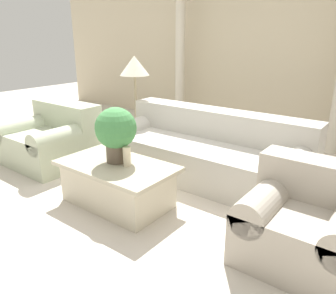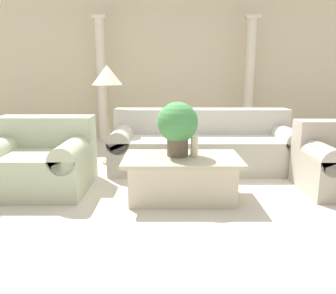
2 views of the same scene
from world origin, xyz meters
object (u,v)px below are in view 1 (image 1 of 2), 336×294
Objects in this scene: sofa_long at (206,151)px; loveseat at (52,138)px; potted_plant at (116,131)px; coffee_table at (118,183)px; floor_lamp at (135,70)px; armchair at (306,221)px.

loveseat is at bearing -155.92° from sofa_long.
loveseat is 1.97× the size of potted_plant.
coffee_table is at bearing -52.65° from potted_plant.
sofa_long is at bearing -7.51° from floor_lamp.
sofa_long is at bearing 74.15° from coffee_table.
potted_plant is (-0.38, -1.13, 0.44)m from sofa_long.
floor_lamp is (0.61, 1.03, 0.87)m from loveseat.
coffee_table is 0.54m from potted_plant.
potted_plant is at bearing -54.20° from floor_lamp.
potted_plant reaches higher than sofa_long.
sofa_long is 1.27m from potted_plant.
potted_plant is at bearing -108.71° from sofa_long.
potted_plant is at bearing 127.35° from coffee_table.
floor_lamp is at bearing 172.49° from sofa_long.
potted_plant is (1.54, -0.27, 0.43)m from loveseat.
sofa_long is 1.78× the size of floor_lamp.
loveseat reaches higher than coffee_table.
sofa_long is 2.79× the size of armchair.
floor_lamp is 3.11m from armchair.
potted_plant is 0.63× the size of armchair.
loveseat is 1.63m from potted_plant.
sofa_long is at bearing 71.29° from potted_plant.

